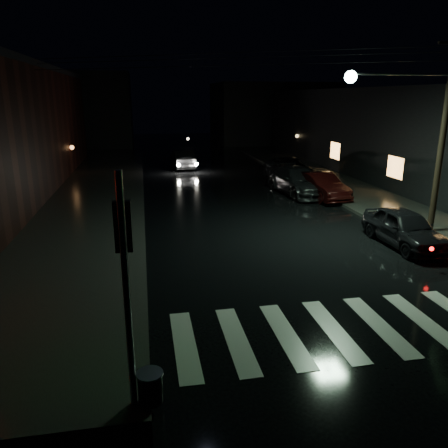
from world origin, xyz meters
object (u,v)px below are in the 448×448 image
parked_car_a (405,228)px  parked_car_b (320,186)px  parked_car_d (289,170)px  parked_car_c (298,181)px  oncoming_car (183,159)px

parked_car_a → parked_car_b: 8.09m
parked_car_b → parked_car_d: 5.33m
parked_car_b → parked_car_c: parked_car_c is taller
parked_car_a → parked_car_b: parked_car_b is taller
parked_car_c → parked_car_d: (0.81, 3.97, -0.01)m
parked_car_a → parked_car_c: (-0.81, 9.45, 0.07)m
parked_car_c → parked_car_d: 4.05m
parked_car_c → oncoming_car: 12.08m
parked_car_b → parked_car_d: parked_car_d is taller
parked_car_a → oncoming_car: oncoming_car is taller
parked_car_a → oncoming_car: 21.14m
parked_car_c → oncoming_car: bearing=111.8°
parked_car_d → oncoming_car: bearing=138.2°
parked_car_b → oncoming_car: 13.66m
parked_car_b → parked_car_c: 1.59m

